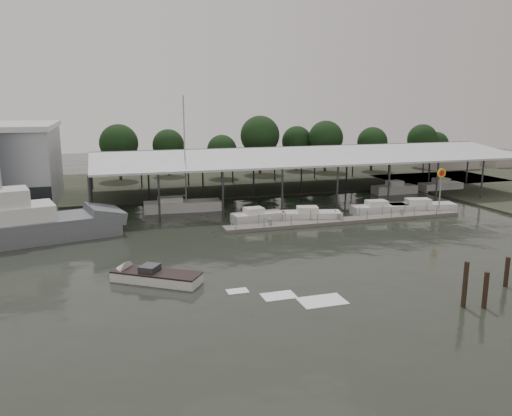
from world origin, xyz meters
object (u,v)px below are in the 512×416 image
object	(u,v)px
speedboat_underway	(149,276)
shell_fuel_sign	(441,182)
grey_trawler	(20,226)
white_sailboat	(181,206)

from	to	relation	value
speedboat_underway	shell_fuel_sign	bearing A→B (deg)	-125.89
shell_fuel_sign	grey_trawler	distance (m)	45.46
shell_fuel_sign	white_sailboat	bearing A→B (deg)	158.21
grey_trawler	white_sailboat	distance (m)	19.17
grey_trawler	shell_fuel_sign	bearing A→B (deg)	-15.76
shell_fuel_sign	speedboat_underway	size ratio (longest dim) A/B	0.35
white_sailboat	speedboat_underway	world-z (taller)	white_sailboat
shell_fuel_sign	grey_trawler	world-z (taller)	grey_trawler
grey_trawler	white_sailboat	xyz separation A→B (m)	(16.78, 9.22, -0.92)
shell_fuel_sign	speedboat_underway	distance (m)	37.07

